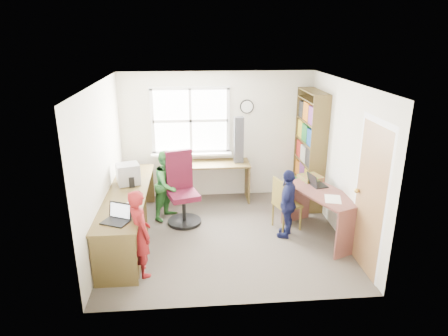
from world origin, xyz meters
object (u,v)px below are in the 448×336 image
object	(u,v)px
laptop_left	(118,217)
right_desk	(322,204)
laptop_right	(316,183)
person_green	(168,185)
cd_tower	(239,140)
potted_plant	(185,156)
person_red	(140,233)
person_navy	(288,204)
wooden_chair	(284,202)
crt_monitor	(128,174)
swivel_chair	(182,193)
bookshelf	(310,151)
l_desk	(138,221)

from	to	relation	value
laptop_left	right_desk	bearing A→B (deg)	38.05
laptop_right	person_green	world-z (taller)	person_green
cd_tower	person_green	distance (m)	1.56
potted_plant	person_red	world-z (taller)	person_red
person_navy	wooden_chair	bearing A→B (deg)	-154.90
crt_monitor	person_navy	xyz separation A→B (m)	(2.48, -0.53, -0.37)
swivel_chair	person_navy	distance (m)	1.76
wooden_chair	person_navy	bearing A→B (deg)	-107.99
person_navy	bookshelf	bearing A→B (deg)	175.92
bookshelf	person_navy	world-z (taller)	bookshelf
l_desk	crt_monitor	xyz separation A→B (m)	(-0.21, 0.74, 0.47)
wooden_chair	person_green	xyz separation A→B (m)	(-1.87, 0.60, 0.13)
bookshelf	wooden_chair	world-z (taller)	bookshelf
crt_monitor	cd_tower	distance (m)	2.14
cd_tower	right_desk	bearing A→B (deg)	-54.98
l_desk	cd_tower	xyz separation A→B (m)	(1.68, 1.72, 0.72)
bookshelf	laptop_right	xyz separation A→B (m)	(-0.20, -1.07, -0.20)
cd_tower	person_green	bearing A→B (deg)	-152.34
potted_plant	person_red	distance (m)	2.46
laptop_left	person_red	size ratio (longest dim) A/B	0.34
right_desk	crt_monitor	size ratio (longest dim) A/B	3.45
l_desk	wooden_chair	world-z (taller)	wooden_chair
l_desk	person_red	world-z (taller)	person_red
potted_plant	wooden_chair	bearing A→B (deg)	-38.78
crt_monitor	cd_tower	xyz separation A→B (m)	(1.89, 0.98, 0.26)
bookshelf	potted_plant	bearing A→B (deg)	173.89
swivel_chair	crt_monitor	bearing A→B (deg)	171.10
cd_tower	person_navy	bearing A→B (deg)	-68.75
crt_monitor	person_green	xyz separation A→B (m)	(0.60, 0.30, -0.32)
laptop_left	l_desk	bearing A→B (deg)	97.96
bookshelf	wooden_chair	bearing A→B (deg)	-123.84
potted_plant	person_navy	size ratio (longest dim) A/B	0.26
right_desk	l_desk	bearing A→B (deg)	159.96
swivel_chair	wooden_chair	xyz separation A→B (m)	(1.64, -0.41, -0.05)
potted_plant	person_red	size ratio (longest dim) A/B	0.24
person_red	potted_plant	bearing A→B (deg)	-42.52
right_desk	person_green	world-z (taller)	person_green
laptop_left	person_green	distance (m)	1.73
l_desk	bookshelf	world-z (taller)	bookshelf
right_desk	swivel_chair	bearing A→B (deg)	138.77
wooden_chair	laptop_left	xyz separation A→B (m)	(-2.44, -1.02, 0.33)
person_red	person_navy	world-z (taller)	person_red
laptop_left	person_green	bearing A→B (deg)	95.28
l_desk	bookshelf	distance (m)	3.35
l_desk	bookshelf	xyz separation A→B (m)	(2.96, 1.47, 0.55)
l_desk	person_green	size ratio (longest dim) A/B	2.45
crt_monitor	potted_plant	distance (m)	1.32
person_green	crt_monitor	bearing A→B (deg)	151.35
laptop_right	cd_tower	bearing A→B (deg)	27.59
right_desk	bookshelf	distance (m)	1.42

